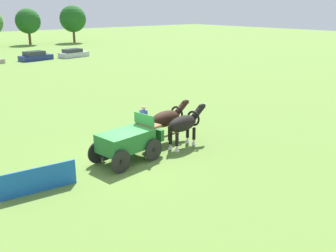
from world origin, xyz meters
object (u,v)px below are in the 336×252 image
at_px(draft_horse_off, 184,124).
at_px(parked_vehicle_e, 35,56).
at_px(draft_horse_near, 167,119).
at_px(parked_vehicle_f, 73,54).
at_px(show_wagon, 128,140).

relative_size(draft_horse_off, parked_vehicle_e, 0.64).
distance_m(draft_horse_near, draft_horse_off, 1.30).
distance_m(parked_vehicle_e, parked_vehicle_f, 5.84).
distance_m(draft_horse_near, parked_vehicle_f, 40.73).
bearing_deg(draft_horse_near, show_wagon, -162.82).
relative_size(draft_horse_off, parked_vehicle_f, 0.66).
height_order(show_wagon, draft_horse_off, show_wagon).
bearing_deg(parked_vehicle_e, show_wagon, -105.53).
relative_size(draft_horse_near, parked_vehicle_e, 0.67).
relative_size(show_wagon, draft_horse_off, 1.83).
bearing_deg(draft_horse_near, draft_horse_off, -82.82).
bearing_deg(draft_horse_near, parked_vehicle_f, 70.70).
height_order(draft_horse_off, parked_vehicle_f, draft_horse_off).
distance_m(show_wagon, parked_vehicle_e, 41.21).
bearing_deg(show_wagon, draft_horse_off, -3.74).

